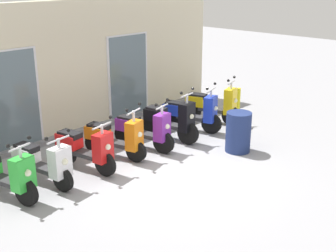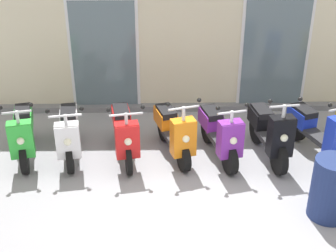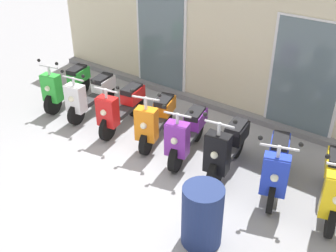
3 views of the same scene
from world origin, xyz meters
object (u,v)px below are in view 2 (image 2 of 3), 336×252
scooter_white (69,132)px  scooter_purple (219,133)px  scooter_black (269,132)px  scooter_blue (318,130)px  trash_bin (331,189)px  scooter_red (124,132)px  scooter_orange (174,131)px  scooter_green (23,132)px

scooter_white → scooter_purple: (2.55, -0.10, 0.01)m
scooter_black → scooter_blue: (0.85, 0.08, -0.01)m
scooter_white → trash_bin: scooter_white is taller
trash_bin → scooter_red: bearing=151.0°
scooter_orange → scooter_purple: size_ratio=0.97×
scooter_black → scooter_blue: 0.86m
scooter_orange → scooter_black: size_ratio=0.95×
scooter_green → scooter_red: size_ratio=1.01×
scooter_red → trash_bin: (2.97, -1.64, -0.03)m
scooter_white → scooter_purple: size_ratio=1.01×
scooter_green → trash_bin: bearing=-20.1°
scooter_green → scooter_white: size_ratio=1.01×
scooter_blue → scooter_black: bearing=-174.9°
scooter_black → scooter_green: bearing=178.1°
scooter_purple → trash_bin: (1.36, -1.61, -0.01)m
scooter_green → scooter_purple: 3.32m
scooter_green → scooter_purple: scooter_purple is taller
scooter_red → scooter_orange: (0.84, 0.06, -0.03)m
scooter_purple → scooter_blue: size_ratio=0.97×
scooter_red → scooter_blue: bearing=0.1°
scooter_green → scooter_orange: size_ratio=1.05×
scooter_red → scooter_purple: (1.61, -0.03, -0.02)m
scooter_green → scooter_purple: bearing=-1.7°
scooter_green → scooter_orange: bearing=-0.2°
scooter_white → scooter_black: size_ratio=0.98×
scooter_red → trash_bin: bearing=-29.0°
scooter_white → scooter_purple: 2.55m
scooter_orange → scooter_black: scooter_black is taller
trash_bin → scooter_purple: bearing=130.2°
scooter_black → scooter_blue: bearing=5.1°
scooter_blue → scooter_green: bearing=179.3°
scooter_red → scooter_white: bearing=175.7°
scooter_orange → scooter_purple: 0.77m
scooter_red → scooter_black: 2.44m
scooter_purple → trash_bin: bearing=-49.8°
scooter_black → scooter_purple: bearing=177.4°
scooter_green → scooter_white: (0.77, 0.01, -0.01)m
scooter_green → scooter_black: size_ratio=0.99×
scooter_black → trash_bin: (0.52, -1.57, -0.04)m
scooter_blue → scooter_white: bearing=179.1°
scooter_green → trash_bin: scooter_green is taller
scooter_orange → scooter_black: 1.61m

